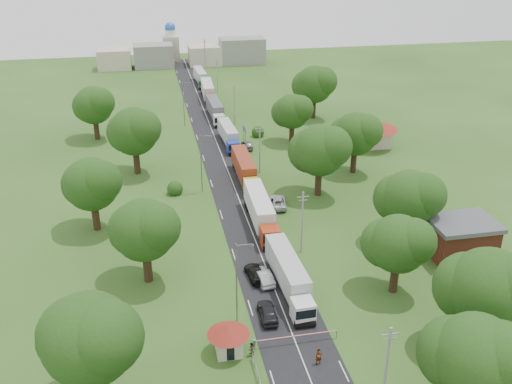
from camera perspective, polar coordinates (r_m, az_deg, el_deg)
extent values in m
plane|color=#294D19|center=(82.87, -0.44, -3.93)|extent=(260.00, 260.00, 0.00)
cube|color=black|center=(100.58, -2.59, 1.50)|extent=(8.00, 200.00, 0.04)
cylinder|color=slate|center=(61.54, -0.17, -15.02)|extent=(0.20, 0.20, 1.10)
cube|color=slate|center=(61.22, -0.17, -14.66)|extent=(0.35, 0.35, 0.25)
cylinder|color=red|center=(62.08, 4.04, -14.15)|extent=(9.00, 0.12, 0.12)
cylinder|color=slate|center=(63.52, 8.06, -13.89)|extent=(0.10, 0.10, 1.00)
cube|color=#C0B69F|center=(60.79, -2.76, -14.86)|extent=(2.60, 2.60, 2.40)
cone|color=maroon|center=(59.71, -2.79, -13.60)|extent=(4.40, 4.40, 1.10)
cube|color=black|center=(60.81, -1.50, -14.57)|extent=(0.02, 1.20, 0.90)
cube|color=black|center=(59.93, -2.55, -15.79)|extent=(0.80, 0.02, 1.90)
cylinder|color=slate|center=(113.29, -1.08, 5.38)|extent=(0.12, 0.12, 4.00)
cylinder|color=slate|center=(115.52, -1.29, 5.77)|extent=(0.12, 0.12, 4.00)
cube|color=navy|center=(113.88, -1.20, 6.33)|extent=(0.06, 3.00, 1.00)
cube|color=silver|center=(113.88, -1.20, 6.33)|extent=(0.07, 3.10, 0.06)
cylinder|color=gray|center=(54.28, 12.88, -16.82)|extent=(0.24, 0.24, 9.00)
cube|color=gray|center=(51.86, 13.29, -13.68)|extent=(1.60, 0.10, 0.10)
cube|color=gray|center=(52.17, 13.23, -14.11)|extent=(1.20, 0.10, 0.10)
cylinder|color=gray|center=(75.88, 4.63, -3.07)|extent=(0.24, 0.24, 9.00)
cube|color=gray|center=(74.17, 4.73, -0.48)|extent=(1.60, 0.10, 0.10)
cube|color=gray|center=(74.38, 4.72, -0.83)|extent=(1.20, 0.10, 0.10)
cylinder|color=gray|center=(100.68, 0.38, 4.32)|extent=(0.24, 0.24, 9.00)
cube|color=gray|center=(99.40, 0.38, 6.37)|extent=(1.60, 0.10, 0.10)
cube|color=gray|center=(99.56, 0.38, 6.09)|extent=(1.20, 0.10, 0.10)
cylinder|color=gray|center=(126.82, -2.19, 8.72)|extent=(0.24, 0.24, 9.00)
cube|color=gray|center=(125.81, -2.22, 10.38)|extent=(1.60, 0.10, 0.10)
cube|color=gray|center=(125.94, -2.22, 10.16)|extent=(1.20, 0.10, 0.10)
cylinder|color=gray|center=(153.62, -3.91, 11.59)|extent=(0.24, 0.24, 9.00)
cube|color=gray|center=(152.78, -3.95, 12.98)|extent=(1.60, 0.10, 0.10)
cube|color=gray|center=(152.89, -3.95, 12.79)|extent=(1.20, 0.10, 0.10)
cylinder|color=gray|center=(180.78, -5.13, 13.60)|extent=(0.24, 0.24, 9.00)
cube|color=gray|center=(180.07, -5.18, 14.78)|extent=(1.60, 0.10, 0.10)
cube|color=gray|center=(180.16, -5.17, 14.63)|extent=(1.20, 0.10, 0.10)
cylinder|color=slate|center=(62.65, -1.98, -9.11)|extent=(0.16, 0.16, 10.00)
cube|color=slate|center=(60.26, -1.19, -5.33)|extent=(1.80, 0.10, 0.10)
cube|color=slate|center=(60.46, -0.44, -5.37)|extent=(0.50, 0.22, 0.15)
cylinder|color=slate|center=(93.46, -5.51, 2.84)|extent=(0.16, 0.16, 10.00)
cube|color=slate|center=(91.87, -5.07, 5.60)|extent=(1.80, 0.10, 0.10)
cube|color=slate|center=(92.00, -4.57, 5.54)|extent=(0.50, 0.22, 0.15)
cylinder|color=slate|center=(126.46, -7.25, 8.72)|extent=(0.16, 0.16, 10.00)
cube|color=slate|center=(125.30, -6.95, 10.82)|extent=(1.80, 0.10, 0.10)
cube|color=slate|center=(125.39, -6.58, 10.77)|extent=(0.50, 0.22, 0.15)
sphere|color=#233F11|center=(53.29, 21.13, -15.17)|extent=(7.70, 7.70, 7.70)
sphere|color=#233F11|center=(52.79, 23.21, -14.87)|extent=(6.05, 6.05, 6.05)
sphere|color=#233F11|center=(53.99, 19.25, -14.99)|extent=(6.60, 6.60, 6.60)
cylinder|color=#382616|center=(64.25, 21.44, -13.14)|extent=(1.12, 1.12, 4.55)
sphere|color=#233F11|center=(61.13, 22.26, -9.00)|extent=(8.40, 8.40, 8.40)
sphere|color=#233F11|center=(60.65, 24.19, -8.65)|extent=(6.60, 6.60, 6.60)
sphere|color=#233F11|center=(61.87, 20.49, -8.91)|extent=(7.20, 7.20, 7.20)
cylinder|color=#382616|center=(71.08, 13.65, -8.30)|extent=(1.04, 1.04, 3.85)
sphere|color=#233F11|center=(68.67, 14.05, -5.04)|extent=(7.00, 7.00, 7.00)
sphere|color=#233F11|center=(68.05, 15.41, -4.77)|extent=(5.50, 5.50, 5.50)
sphere|color=#233F11|center=(69.50, 12.83, -4.99)|extent=(6.00, 6.00, 6.00)
cylinder|color=#382616|center=(81.05, 14.71, -3.86)|extent=(1.08, 1.08, 4.20)
sphere|color=#233F11|center=(78.77, 15.11, -0.59)|extent=(7.70, 7.70, 7.70)
sphere|color=#233F11|center=(78.15, 16.43, -0.30)|extent=(6.05, 6.05, 6.05)
sphere|color=#233F11|center=(79.65, 13.94, -0.60)|extent=(6.60, 6.60, 6.60)
cylinder|color=#382616|center=(93.46, 6.24, 0.99)|extent=(1.12, 1.12, 4.55)
sphere|color=#233F11|center=(91.34, 6.41, 4.18)|extent=(8.40, 8.40, 8.40)
sphere|color=#233F11|center=(90.41, 7.57, 4.50)|extent=(6.60, 6.60, 6.60)
sphere|color=#233F11|center=(92.55, 5.40, 4.11)|extent=(7.20, 7.20, 7.20)
cylinder|color=#382616|center=(103.29, 9.73, 3.06)|extent=(1.08, 1.08, 4.20)
sphere|color=#233F11|center=(101.51, 9.94, 5.75)|extent=(7.70, 7.70, 7.70)
sphere|color=#233F11|center=(100.78, 10.92, 6.02)|extent=(6.05, 6.05, 6.05)
sphere|color=#233F11|center=(102.53, 9.07, 5.68)|extent=(6.60, 6.60, 6.60)
cylinder|color=#382616|center=(116.43, 3.59, 5.84)|extent=(1.04, 1.04, 3.85)
sphere|color=#233F11|center=(114.98, 3.65, 8.04)|extent=(7.00, 7.00, 7.00)
sphere|color=#233F11|center=(114.16, 4.40, 8.29)|extent=(5.50, 5.50, 5.50)
sphere|color=#233F11|center=(116.04, 3.00, 7.96)|extent=(6.00, 6.00, 6.00)
cylinder|color=#382616|center=(132.42, 5.76, 8.32)|extent=(1.12, 1.12, 4.55)
sphere|color=#233F11|center=(130.93, 5.87, 10.65)|extent=(8.40, 8.40, 8.40)
sphere|color=#233F11|center=(130.04, 6.68, 10.92)|extent=(6.60, 6.60, 6.60)
sphere|color=#233F11|center=(132.14, 5.16, 10.54)|extent=(7.20, 7.20, 7.20)
sphere|color=#233F11|center=(52.78, -16.33, -13.92)|extent=(8.40, 8.40, 8.40)
sphere|color=#233F11|center=(51.13, -14.82, -13.87)|extent=(6.60, 6.60, 6.60)
sphere|color=#233F11|center=(54.48, -17.44, -13.50)|extent=(7.20, 7.20, 7.20)
cylinder|color=#382616|center=(72.11, -10.80, -7.31)|extent=(1.08, 1.08, 4.20)
sphere|color=#233F11|center=(69.54, -11.14, -3.74)|extent=(7.70, 7.70, 7.70)
sphere|color=#233F11|center=(68.16, -10.02, -3.48)|extent=(6.05, 6.05, 6.05)
sphere|color=#233F11|center=(71.04, -12.01, -3.68)|extent=(6.60, 6.60, 6.60)
cylinder|color=#382616|center=(85.62, -15.73, -2.36)|extent=(1.08, 1.08, 4.20)
sphere|color=#233F11|center=(83.46, -16.13, 0.77)|extent=(7.70, 7.70, 7.70)
sphere|color=#233F11|center=(82.00, -15.29, 1.07)|extent=(6.05, 6.05, 6.05)
sphere|color=#233F11|center=(85.05, -16.77, 0.74)|extent=(6.60, 6.60, 6.60)
cylinder|color=#382616|center=(103.44, -11.85, 3.02)|extent=(1.12, 1.12, 4.55)
sphere|color=#233F11|center=(101.53, -12.12, 5.94)|extent=(8.40, 8.40, 8.40)
sphere|color=#233F11|center=(100.08, -11.30, 6.28)|extent=(6.60, 6.60, 6.60)
sphere|color=#233F11|center=(103.17, -12.76, 5.83)|extent=(7.20, 7.20, 7.20)
cylinder|color=#382616|center=(122.74, -15.66, 6.05)|extent=(1.08, 1.08, 4.20)
sphere|color=#233F11|center=(121.25, -15.94, 8.34)|extent=(7.70, 7.70, 7.70)
sphere|color=#233F11|center=(119.86, -15.36, 8.63)|extent=(6.05, 6.05, 6.05)
sphere|color=#233F11|center=(122.81, -16.39, 8.23)|extent=(6.60, 6.60, 6.60)
cube|color=maroon|center=(80.63, 19.78, -4.58)|extent=(8.00, 6.00, 4.60)
cube|color=#47494F|center=(79.45, 20.05, -2.95)|extent=(8.60, 6.60, 0.60)
cube|color=#C0B69F|center=(116.59, 11.40, 5.45)|extent=(7.00, 5.00, 4.00)
cone|color=maroon|center=(115.67, 11.52, 6.81)|extent=(10.08, 10.08, 1.80)
cube|color=gray|center=(184.92, -10.21, 13.25)|extent=(12.00, 8.00, 7.00)
cube|color=#C0B69F|center=(186.01, -5.14, 13.45)|extent=(10.00, 8.00, 6.00)
cube|color=gray|center=(187.45, -1.40, 13.94)|extent=(14.00, 8.00, 8.00)
cube|color=#C0B69F|center=(185.18, -13.99, 12.78)|extent=(10.00, 8.00, 6.00)
cube|color=#C0B69F|center=(192.87, -8.47, 14.00)|extent=(5.00, 5.00, 8.00)
cylinder|color=silver|center=(191.99, -8.57, 15.47)|extent=(3.20, 3.20, 2.00)
sphere|color=#2659B2|center=(191.74, -8.60, 15.94)|extent=(3.40, 3.40, 3.40)
cube|color=white|center=(64.63, 4.71, -11.73)|extent=(2.50, 2.50, 2.51)
cube|color=black|center=(63.49, 5.02, -12.12)|extent=(2.31, 0.10, 1.10)
cube|color=slate|center=(64.36, 4.96, -13.05)|extent=(2.22, 0.33, 0.35)
cube|color=slate|center=(70.61, 3.15, -8.92)|extent=(2.73, 11.62, 0.30)
cube|color=#B4B4B9|center=(69.86, 3.12, -7.56)|extent=(2.94, 11.93, 3.01)
cylinder|color=black|center=(64.58, 4.90, -12.95)|extent=(2.36, 1.00, 1.00)
cylinder|color=black|center=(65.95, 4.47, -12.01)|extent=(2.36, 1.00, 1.00)
cylinder|color=black|center=(73.59, 2.47, -7.59)|extent=(2.36, 1.00, 1.00)
cylinder|color=black|center=(74.82, 2.20, -6.98)|extent=(2.36, 1.00, 1.00)
cube|color=#A12F12|center=(78.16, 1.42, -4.48)|extent=(2.60, 2.60, 2.65)
cube|color=black|center=(76.90, 1.63, -4.70)|extent=(2.43, 0.08, 1.16)
cube|color=slate|center=(77.67, 1.61, -5.59)|extent=(2.33, 0.30, 0.37)
cube|color=slate|center=(84.93, 0.33, -2.56)|extent=(2.72, 12.22, 0.32)
cube|color=silver|center=(84.34, 0.29, -1.32)|extent=(2.94, 12.54, 3.17)
cylinder|color=black|center=(77.92, 1.56, -5.53)|extent=(2.49, 1.06, 1.06)
cylinder|color=black|center=(79.52, 1.26, -4.84)|extent=(2.49, 1.06, 1.06)
cylinder|color=black|center=(88.28, -0.15, -1.62)|extent=(2.49, 1.06, 1.06)
cylinder|color=black|center=(89.67, -0.35, -1.17)|extent=(2.49, 1.06, 1.06)
cube|color=gold|center=(93.04, -0.46, 0.54)|extent=(2.41, 2.41, 2.50)
cube|color=black|center=(91.81, -0.32, 0.43)|extent=(2.30, 0.03, 1.10)
cube|color=slate|center=(92.44, -0.33, -0.31)|extent=(2.20, 0.26, 0.35)
cube|color=slate|center=(99.66, -1.22, 1.76)|extent=(2.36, 11.51, 0.30)
cube|color=maroon|center=(99.23, -1.26, 2.78)|extent=(2.56, 11.81, 3.00)
cylinder|color=black|center=(92.68, -0.35, -0.28)|extent=(2.35, 1.00, 1.00)
cylinder|color=black|center=(94.28, -0.56, 0.18)|extent=(2.35, 1.00, 1.00)
cylinder|color=black|center=(102.93, -1.56, 2.39)|extent=(2.35, 1.00, 1.00)
cylinder|color=black|center=(104.30, -1.70, 2.70)|extent=(2.35, 1.00, 1.00)
cube|color=#1D36AF|center=(110.34, -2.31, 4.49)|extent=(2.30, 2.30, 2.30)
cube|color=black|center=(109.19, -2.22, 4.45)|extent=(2.12, 0.11, 1.01)
cube|color=slate|center=(109.69, -2.21, 3.85)|extent=(2.03, 0.34, 0.32)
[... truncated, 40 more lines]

